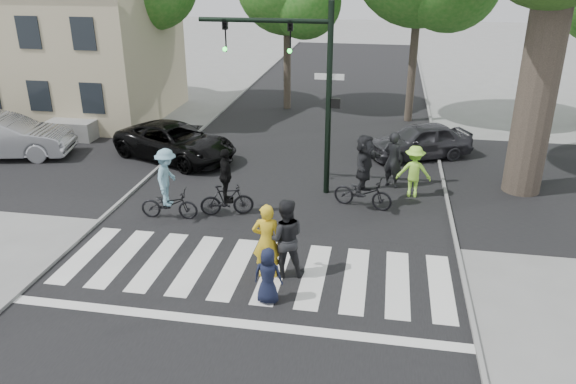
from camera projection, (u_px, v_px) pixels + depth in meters
name	position (u px, v px, depth m)	size (l,w,h in m)	color
ground	(244.00, 292.00, 12.97)	(120.00, 120.00, 0.00)	gray
road_stem	(283.00, 205.00, 17.50)	(10.00, 70.00, 0.01)	black
road_cross	(299.00, 171.00, 20.22)	(70.00, 10.00, 0.01)	black
curb_left	(132.00, 192.00, 18.30)	(0.10, 70.00, 0.10)	gray
curb_right	(450.00, 215.00, 16.67)	(0.10, 70.00, 0.10)	gray
crosswalk	(251.00, 277.00, 13.57)	(10.00, 3.85, 0.01)	silver
traffic_signal	(302.00, 72.00, 17.01)	(4.45, 0.29, 6.00)	black
house	(75.00, 34.00, 26.02)	(8.40, 8.10, 8.82)	#C8B693
pedestrian_woman	(267.00, 241.00, 13.26)	(0.69, 0.45, 1.90)	gold
pedestrian_child	(268.00, 276.00, 12.36)	(0.65, 0.42, 1.33)	black
pedestrian_adult	(285.00, 238.00, 13.33)	(0.96, 0.75, 1.97)	black
cyclist_left	(168.00, 189.00, 16.26)	(1.73, 1.14, 2.15)	black
cyclist_mid	(226.00, 188.00, 16.51)	(1.64, 1.03, 2.07)	black
cyclist_right	(364.00, 176.00, 16.93)	(1.94, 1.80, 2.33)	black
car_suv	(176.00, 142.00, 21.17)	(2.26, 4.90, 1.36)	black
car_silver	(4.00, 137.00, 21.30)	(1.72, 4.93, 1.62)	#AAABB0
car_grey	(420.00, 141.00, 21.31)	(1.59, 3.96, 1.35)	#353539
bystander_hivis	(414.00, 172.00, 17.80)	(1.09, 0.63, 1.69)	#ACFF46
bystander_dark	(393.00, 160.00, 18.51)	(0.69, 0.46, 1.91)	black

